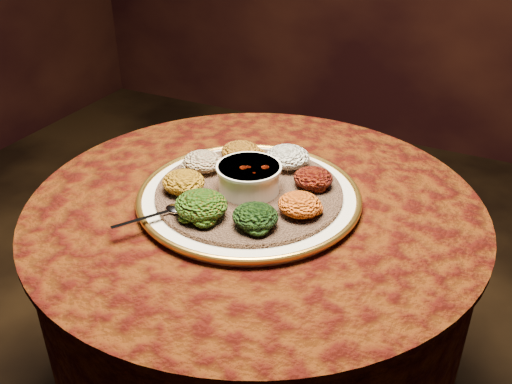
% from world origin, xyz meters
% --- Properties ---
extents(table, '(0.96, 0.96, 0.73)m').
position_xyz_m(table, '(0.00, 0.00, 0.55)').
color(table, black).
rests_on(table, ground).
extents(platter, '(0.54, 0.54, 0.02)m').
position_xyz_m(platter, '(-0.01, -0.01, 0.75)').
color(platter, white).
rests_on(platter, table).
extents(injera, '(0.40, 0.40, 0.01)m').
position_xyz_m(injera, '(-0.01, -0.01, 0.76)').
color(injera, brown).
rests_on(injera, platter).
extents(stew_bowl, '(0.13, 0.13, 0.06)m').
position_xyz_m(stew_bowl, '(-0.01, -0.01, 0.79)').
color(stew_bowl, white).
rests_on(stew_bowl, injera).
extents(spoon, '(0.10, 0.13, 0.01)m').
position_xyz_m(spoon, '(-0.11, -0.15, 0.77)').
color(spoon, silver).
rests_on(spoon, injera).
extents(portion_ayib, '(0.10, 0.09, 0.05)m').
position_xyz_m(portion_ayib, '(0.02, 0.13, 0.79)').
color(portion_ayib, white).
rests_on(portion_ayib, injera).
extents(portion_kitfo, '(0.08, 0.08, 0.04)m').
position_xyz_m(portion_kitfo, '(0.10, 0.07, 0.78)').
color(portion_kitfo, black).
rests_on(portion_kitfo, injera).
extents(portion_tikil, '(0.09, 0.08, 0.04)m').
position_xyz_m(portion_tikil, '(0.12, -0.05, 0.78)').
color(portion_tikil, '#C16810').
rests_on(portion_tikil, injera).
extents(portion_gomen, '(0.09, 0.08, 0.04)m').
position_xyz_m(portion_gomen, '(0.06, -0.12, 0.78)').
color(portion_gomen, black).
rests_on(portion_gomen, injera).
extents(portion_mixveg, '(0.10, 0.10, 0.05)m').
position_xyz_m(portion_mixveg, '(-0.05, -0.14, 0.79)').
color(portion_mixveg, '#8C3009').
rests_on(portion_mixveg, injera).
extents(portion_kik, '(0.09, 0.08, 0.04)m').
position_xyz_m(portion_kik, '(-0.13, -0.07, 0.78)').
color(portion_kik, '#A4680E').
rests_on(portion_kik, injera).
extents(portion_timatim, '(0.09, 0.08, 0.04)m').
position_xyz_m(portion_timatim, '(-0.14, 0.03, 0.78)').
color(portion_timatim, maroon).
rests_on(portion_timatim, injera).
extents(portion_shiro, '(0.09, 0.09, 0.04)m').
position_xyz_m(portion_shiro, '(-0.09, 0.10, 0.78)').
color(portion_shiro, '#8A4B10').
rests_on(portion_shiro, injera).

